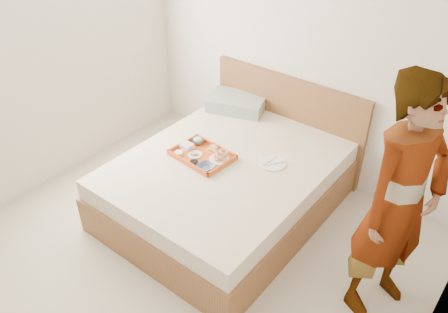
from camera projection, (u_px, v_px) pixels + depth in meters
ground at (157, 281)px, 3.46m from camera, size 3.50×4.00×0.01m
wall_back at (305, 43)px, 4.00m from camera, size 3.50×0.01×2.60m
wall_right at (436, 283)px, 1.83m from camera, size 0.01×4.00×2.60m
bed at (227, 185)px, 4.00m from camera, size 1.65×2.00×0.53m
headboard at (286, 121)px, 4.51m from camera, size 1.65×0.06×0.95m
pillow at (237, 103)px, 4.56m from camera, size 0.64×0.53×0.13m
tray at (202, 155)px, 3.88m from camera, size 0.53×0.41×0.05m
prawn_plate at (219, 159)px, 3.83m from camera, size 0.19×0.19×0.01m
navy_bowl_big at (206, 167)px, 3.72m from camera, size 0.15×0.15×0.03m
sauce_dish at (194, 163)px, 3.78m from camera, size 0.08×0.08×0.03m
meat_plate at (195, 155)px, 3.89m from camera, size 0.14×0.14×0.01m
bread_plate at (213, 151)px, 3.94m from camera, size 0.13×0.13×0.01m
salad_bowl at (198, 141)px, 4.04m from camera, size 0.12×0.12×0.03m
plastic_tub at (187, 146)px, 3.97m from camera, size 0.11×0.10×0.05m
cheese_round at (179, 153)px, 3.90m from camera, size 0.08×0.08×0.03m
dinner_plate at (272, 163)px, 3.81m from camera, size 0.31×0.31×0.01m
person at (399, 204)px, 2.84m from camera, size 0.65×0.77×1.79m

